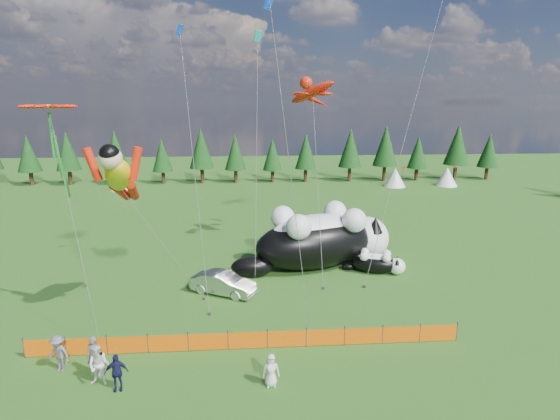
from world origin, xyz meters
name	(u,v)px	position (x,y,z in m)	size (l,w,h in m)	color
ground	(248,321)	(0.00, 0.00, 0.00)	(160.00, 160.00, 0.00)	#163D0B
safety_fence	(248,340)	(0.00, -3.00, 0.50)	(22.06, 0.06, 1.10)	#262626
tree_line	(247,157)	(0.00, 45.00, 4.00)	(90.00, 4.00, 8.00)	black
festival_tents	(322,178)	(11.00, 40.00, 1.40)	(50.00, 3.20, 2.80)	white
cat_large	(323,238)	(5.75, 8.38, 2.23)	(12.64, 7.46, 4.70)	black
cat_small	(377,262)	(9.56, 6.71, 0.79)	(4.49, 2.60, 1.66)	black
car	(223,283)	(-1.59, 3.82, 0.72)	(1.53, 4.38, 1.44)	#B9BABE
spectator_a	(94,356)	(-7.03, -4.65, 0.96)	(0.70, 0.46, 1.91)	#59585D
spectator_b	(99,365)	(-6.59, -5.40, 0.96)	(0.93, 0.55, 1.92)	silver
spectator_c	(116,372)	(-5.70, -5.84, 0.85)	(1.00, 0.51, 1.71)	#15153A
spectator_d	(58,354)	(-8.81, -4.21, 0.90)	(1.16, 0.60, 1.79)	#59585D
spectator_e	(271,370)	(1.03, -6.04, 0.77)	(0.75, 0.49, 1.53)	silver
superhero_kite	(119,175)	(-6.75, 0.58, 8.49)	(6.64, 5.52, 11.10)	yellow
gecko_kite	(312,92)	(5.42, 13.27, 13.07)	(6.78, 12.75, 15.89)	red
flower_kite	(49,110)	(-10.05, 0.85, 11.92)	(4.40, 5.01, 12.54)	red
diamond_kite_a	(181,47)	(-3.83, 5.90, 15.64)	(1.99, 5.93, 17.65)	blue
diamond_kite_b	(440,10)	(13.74, 9.00, 18.55)	(6.64, 5.94, 21.78)	#0DA29E
diamond_kite_c	(272,20)	(1.32, -2.63, 15.79)	(2.54, 1.33, 17.34)	blue
diamond_kite_d	(258,46)	(1.06, 12.54, 16.52)	(1.22, 8.32, 18.87)	#0DA29E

